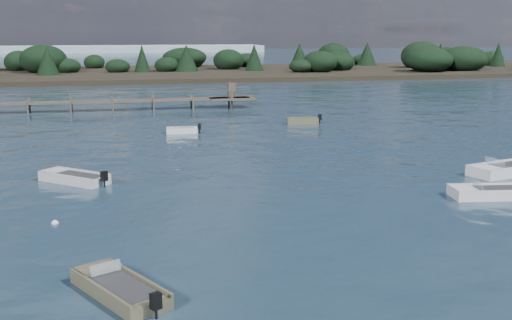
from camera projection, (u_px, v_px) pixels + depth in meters
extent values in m
plane|color=#162734|center=(183.00, 97.00, 81.97)|extent=(400.00, 400.00, 0.00)
cube|color=#B8BCC0|center=(74.00, 181.00, 36.41)|extent=(4.09, 3.98, 0.69)
cube|color=#B8BCC0|center=(54.00, 171.00, 37.10)|extent=(1.70, 1.71, 0.14)
cube|color=#29282B|center=(78.00, 176.00, 36.18)|extent=(2.91, 2.85, 0.12)
cube|color=#B8BCC0|center=(64.00, 176.00, 35.71)|extent=(3.10, 2.92, 0.14)
cube|color=#B8BCC0|center=(83.00, 171.00, 36.95)|extent=(3.10, 2.92, 0.14)
cube|color=black|center=(104.00, 176.00, 35.18)|extent=(0.43, 0.43, 0.54)
cylinder|color=black|center=(105.00, 184.00, 35.28)|extent=(0.14, 0.14, 0.54)
cube|color=silver|center=(496.00, 195.00, 33.19)|extent=(4.84, 2.44, 0.68)
cube|color=silver|center=(463.00, 188.00, 32.99)|extent=(1.34, 1.72, 0.14)
cube|color=#29282B|center=(503.00, 189.00, 33.15)|extent=(3.33, 1.86, 0.12)
cube|color=silver|center=(503.00, 192.00, 32.32)|extent=(4.59, 0.84, 0.14)
cube|color=silver|center=(490.00, 184.00, 33.90)|extent=(4.59, 0.84, 0.14)
cube|color=silver|center=(478.00, 184.00, 32.99)|extent=(0.34, 1.26, 0.40)
cube|color=silver|center=(507.00, 172.00, 38.51)|extent=(5.33, 3.16, 0.78)
cube|color=silver|center=(485.00, 168.00, 37.53)|extent=(1.61, 1.96, 0.16)
cube|color=#29282B|center=(512.00, 165.00, 38.62)|extent=(3.68, 2.37, 0.13)
cube|color=silver|center=(496.00, 162.00, 39.17)|extent=(4.86, 1.46, 0.16)
cube|color=silver|center=(495.00, 162.00, 37.85)|extent=(0.53, 1.36, 0.47)
cube|color=silver|center=(182.00, 132.00, 53.61)|extent=(2.65, 1.26, 0.60)
cube|color=silver|center=(170.00, 128.00, 53.41)|extent=(0.70, 0.98, 0.12)
cube|color=#29282B|center=(184.00, 129.00, 53.58)|extent=(1.81, 0.98, 0.10)
cube|color=silver|center=(182.00, 129.00, 53.09)|extent=(2.56, 0.34, 0.12)
cube|color=silver|center=(182.00, 127.00, 53.99)|extent=(2.56, 0.34, 0.12)
cube|color=black|center=(199.00, 126.00, 53.71)|extent=(0.27, 0.31, 0.47)
cylinder|color=black|center=(200.00, 131.00, 53.79)|extent=(0.09, 0.09, 0.47)
cube|color=#6A6347|center=(302.00, 123.00, 59.08)|extent=(2.98, 1.53, 0.67)
cube|color=#6A6347|center=(291.00, 118.00, 58.92)|extent=(0.82, 1.11, 0.13)
cube|color=#29282B|center=(305.00, 119.00, 59.04)|extent=(2.05, 1.18, 0.11)
cube|color=#6A6347|center=(303.00, 119.00, 58.51)|extent=(2.84, 0.52, 0.13)
cube|color=#6A6347|center=(302.00, 118.00, 59.51)|extent=(2.84, 0.52, 0.13)
cube|color=black|center=(320.00, 117.00, 59.12)|extent=(0.31, 0.36, 0.52)
cylinder|color=black|center=(320.00, 122.00, 59.21)|extent=(0.11, 0.11, 0.52)
cube|color=#6A6347|center=(120.00, 293.00, 20.94)|extent=(3.25, 4.39, 0.63)
cube|color=#6A6347|center=(97.00, 268.00, 22.04)|extent=(1.68, 1.51, 0.13)
cube|color=#29282B|center=(124.00, 287.00, 20.63)|extent=(2.37, 3.07, 0.11)
cube|color=#6A6347|center=(99.00, 288.00, 20.41)|extent=(1.98, 3.74, 0.13)
cube|color=#6A6347|center=(138.00, 277.00, 21.31)|extent=(1.98, 3.74, 0.13)
cube|color=black|center=(156.00, 301.00, 19.14)|extent=(0.39, 0.36, 0.50)
cylinder|color=black|center=(156.00, 314.00, 19.23)|extent=(0.12, 0.12, 0.50)
cube|color=silver|center=(106.00, 268.00, 21.50)|extent=(1.05, 0.63, 0.38)
sphere|color=silver|center=(462.00, 200.00, 32.59)|extent=(0.32, 0.32, 0.32)
sphere|color=silver|center=(55.00, 224.00, 28.69)|extent=(0.32, 0.32, 0.32)
cube|color=#4F443A|center=(232.00, 98.00, 71.20)|extent=(5.00, 3.20, 0.18)
cube|color=#4F443A|center=(231.00, 90.00, 71.02)|extent=(0.80, 0.80, 1.60)
cylinder|color=#4F443A|center=(28.00, 110.00, 65.75)|extent=(0.20, 0.20, 2.20)
cylinder|color=#4F443A|center=(30.00, 108.00, 67.38)|extent=(0.20, 0.20, 2.20)
cylinder|color=#4F443A|center=(71.00, 109.00, 66.69)|extent=(0.20, 0.20, 2.20)
cylinder|color=#4F443A|center=(72.00, 107.00, 68.33)|extent=(0.20, 0.20, 2.20)
cylinder|color=#4F443A|center=(113.00, 108.00, 67.64)|extent=(0.20, 0.20, 2.20)
cylinder|color=#4F443A|center=(113.00, 106.00, 69.27)|extent=(0.20, 0.20, 2.20)
cylinder|color=#4F443A|center=(154.00, 107.00, 68.59)|extent=(0.20, 0.20, 2.20)
cylinder|color=#4F443A|center=(152.00, 105.00, 70.22)|extent=(0.20, 0.20, 2.20)
cylinder|color=#4F443A|center=(193.00, 106.00, 69.53)|extent=(0.20, 0.20, 2.20)
cylinder|color=#4F443A|center=(191.00, 104.00, 71.16)|extent=(0.20, 0.20, 2.20)
cylinder|color=#4F443A|center=(232.00, 105.00, 70.48)|extent=(0.20, 0.20, 2.20)
cylinder|color=#4F443A|center=(229.00, 103.00, 72.11)|extent=(0.20, 0.20, 2.20)
cube|color=black|center=(286.00, 74.00, 125.68)|extent=(190.00, 40.00, 1.60)
ellipsoid|color=black|center=(287.00, 59.00, 125.12)|extent=(180.50, 36.00, 4.40)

